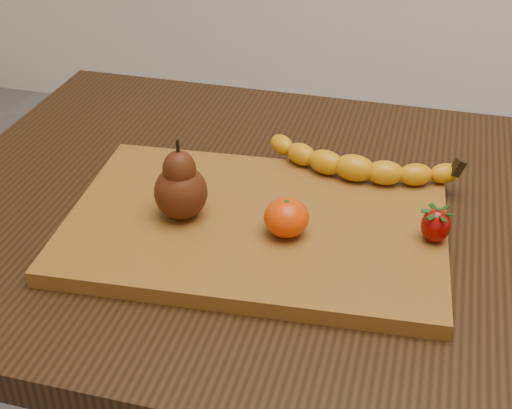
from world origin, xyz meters
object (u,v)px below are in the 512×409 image
(cutting_board, at_px, (256,225))
(mandarin, at_px, (286,218))
(pear, at_px, (180,179))
(table, at_px, (310,272))

(cutting_board, relative_size, mandarin, 8.57)
(cutting_board, height_order, pear, pear)
(cutting_board, xyz_separation_m, mandarin, (0.04, -0.02, 0.03))
(mandarin, bearing_deg, cutting_board, 153.29)
(table, xyz_separation_m, cutting_board, (-0.06, -0.06, 0.11))
(cutting_board, relative_size, pear, 4.51)
(table, distance_m, pear, 0.24)
(cutting_board, bearing_deg, mandarin, -30.93)
(table, relative_size, cutting_board, 2.22)
(table, height_order, cutting_board, cutting_board)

